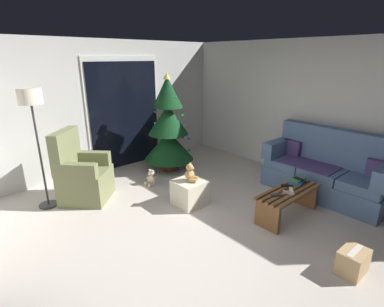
{
  "coord_description": "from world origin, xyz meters",
  "views": [
    {
      "loc": [
        -2.25,
        -2.3,
        2.19
      ],
      "look_at": [
        0.4,
        0.7,
        0.85
      ],
      "focal_mm": 27.23,
      "sensor_mm": 36.0,
      "label": 1
    }
  ],
  "objects_px": {
    "armchair": "(82,176)",
    "ottoman": "(190,192)",
    "couch": "(326,172)",
    "coffee_table": "(288,199)",
    "cell_phone": "(299,179)",
    "floor_lamp": "(32,108)",
    "teddy_bear_honey": "(190,173)",
    "teddy_bear_cream_by_tree": "(151,178)",
    "cardboard_box_taped_mid_floor": "(353,262)",
    "christmas_tree": "(168,129)",
    "remote_white": "(291,190)",
    "remote_black": "(287,186)",
    "remote_silver": "(289,193)",
    "remote_graphite": "(277,195)",
    "book_stack": "(297,181)"
  },
  "relations": [
    {
      "from": "ottoman",
      "to": "teddy_bear_honey",
      "type": "height_order",
      "value": "teddy_bear_honey"
    },
    {
      "from": "teddy_bear_honey",
      "to": "teddy_bear_cream_by_tree",
      "type": "bearing_deg",
      "value": 92.59
    },
    {
      "from": "remote_white",
      "to": "armchair",
      "type": "xyz_separation_m",
      "value": [
        -1.97,
        2.48,
        -0.02
      ]
    },
    {
      "from": "coffee_table",
      "to": "armchair",
      "type": "relative_size",
      "value": 0.97
    },
    {
      "from": "remote_white",
      "to": "cell_phone",
      "type": "distance_m",
      "value": 0.31
    },
    {
      "from": "couch",
      "to": "cell_phone",
      "type": "relative_size",
      "value": 13.52
    },
    {
      "from": "christmas_tree",
      "to": "teddy_bear_cream_by_tree",
      "type": "distance_m",
      "value": 1.08
    },
    {
      "from": "couch",
      "to": "remote_graphite",
      "type": "bearing_deg",
      "value": 178.58
    },
    {
      "from": "couch",
      "to": "coffee_table",
      "type": "xyz_separation_m",
      "value": [
        -1.1,
        0.01,
        -0.13
      ]
    },
    {
      "from": "floor_lamp",
      "to": "teddy_bear_honey",
      "type": "height_order",
      "value": "floor_lamp"
    },
    {
      "from": "book_stack",
      "to": "remote_graphite",
      "type": "bearing_deg",
      "value": -176.5
    },
    {
      "from": "coffee_table",
      "to": "teddy_bear_honey",
      "type": "bearing_deg",
      "value": 123.62
    },
    {
      "from": "remote_white",
      "to": "remote_black",
      "type": "xyz_separation_m",
      "value": [
        0.07,
        0.12,
        0.0
      ]
    },
    {
      "from": "cell_phone",
      "to": "teddy_bear_honey",
      "type": "bearing_deg",
      "value": 142.53
    },
    {
      "from": "book_stack",
      "to": "cardboard_box_taped_mid_floor",
      "type": "distance_m",
      "value": 1.44
    },
    {
      "from": "coffee_table",
      "to": "armchair",
      "type": "distance_m",
      "value": 3.14
    },
    {
      "from": "armchair",
      "to": "teddy_bear_honey",
      "type": "height_order",
      "value": "armchair"
    },
    {
      "from": "cell_phone",
      "to": "floor_lamp",
      "type": "bearing_deg",
      "value": 145.99
    },
    {
      "from": "book_stack",
      "to": "teddy_bear_cream_by_tree",
      "type": "distance_m",
      "value": 2.47
    },
    {
      "from": "ottoman",
      "to": "teddy_bear_cream_by_tree",
      "type": "xyz_separation_m",
      "value": [
        -0.04,
        1.01,
        -0.07
      ]
    },
    {
      "from": "christmas_tree",
      "to": "floor_lamp",
      "type": "bearing_deg",
      "value": 179.58
    },
    {
      "from": "remote_silver",
      "to": "teddy_bear_cream_by_tree",
      "type": "distance_m",
      "value": 2.4
    },
    {
      "from": "couch",
      "to": "remote_graphite",
      "type": "height_order",
      "value": "couch"
    },
    {
      "from": "book_stack",
      "to": "teddy_bear_honey",
      "type": "bearing_deg",
      "value": 134.4
    },
    {
      "from": "armchair",
      "to": "ottoman",
      "type": "height_order",
      "value": "armchair"
    },
    {
      "from": "coffee_table",
      "to": "cell_phone",
      "type": "height_order",
      "value": "cell_phone"
    },
    {
      "from": "armchair",
      "to": "ottoman",
      "type": "bearing_deg",
      "value": -47.35
    },
    {
      "from": "remote_white",
      "to": "remote_silver",
      "type": "bearing_deg",
      "value": -115.04
    },
    {
      "from": "cardboard_box_taped_mid_floor",
      "to": "book_stack",
      "type": "bearing_deg",
      "value": 53.97
    },
    {
      "from": "remote_white",
      "to": "teddy_bear_honey",
      "type": "height_order",
      "value": "teddy_bear_honey"
    },
    {
      "from": "coffee_table",
      "to": "remote_silver",
      "type": "relative_size",
      "value": 7.05
    },
    {
      "from": "cell_phone",
      "to": "teddy_bear_cream_by_tree",
      "type": "bearing_deg",
      "value": 126.7
    },
    {
      "from": "remote_black",
      "to": "cardboard_box_taped_mid_floor",
      "type": "relative_size",
      "value": 0.47
    },
    {
      "from": "couch",
      "to": "cardboard_box_taped_mid_floor",
      "type": "distance_m",
      "value": 1.95
    },
    {
      "from": "remote_black",
      "to": "armchair",
      "type": "distance_m",
      "value": 3.12
    },
    {
      "from": "couch",
      "to": "christmas_tree",
      "type": "distance_m",
      "value": 2.92
    },
    {
      "from": "remote_silver",
      "to": "floor_lamp",
      "type": "height_order",
      "value": "floor_lamp"
    },
    {
      "from": "armchair",
      "to": "floor_lamp",
      "type": "bearing_deg",
      "value": 163.55
    },
    {
      "from": "teddy_bear_honey",
      "to": "remote_white",
      "type": "bearing_deg",
      "value": -56.35
    },
    {
      "from": "armchair",
      "to": "coffee_table",
      "type": "bearing_deg",
      "value": -51.49
    },
    {
      "from": "cardboard_box_taped_mid_floor",
      "to": "cell_phone",
      "type": "bearing_deg",
      "value": 53.77
    },
    {
      "from": "book_stack",
      "to": "cell_phone",
      "type": "distance_m",
      "value": 0.05
    },
    {
      "from": "remote_black",
      "to": "remote_silver",
      "type": "xyz_separation_m",
      "value": [
        -0.18,
        -0.14,
        0.0
      ]
    },
    {
      "from": "teddy_bear_cream_by_tree",
      "to": "cardboard_box_taped_mid_floor",
      "type": "distance_m",
      "value": 3.31
    },
    {
      "from": "book_stack",
      "to": "armchair",
      "type": "distance_m",
      "value": 3.31
    },
    {
      "from": "remote_graphite",
      "to": "teddy_bear_honey",
      "type": "xyz_separation_m",
      "value": [
        -0.52,
        1.17,
        0.09
      ]
    },
    {
      "from": "couch",
      "to": "ottoman",
      "type": "bearing_deg",
      "value": 147.41
    },
    {
      "from": "armchair",
      "to": "cardboard_box_taped_mid_floor",
      "type": "distance_m",
      "value": 3.83
    },
    {
      "from": "couch",
      "to": "cell_phone",
      "type": "xyz_separation_m",
      "value": [
        -0.79,
        0.05,
        0.08
      ]
    },
    {
      "from": "ottoman",
      "to": "remote_graphite",
      "type": "bearing_deg",
      "value": -66.21
    }
  ]
}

